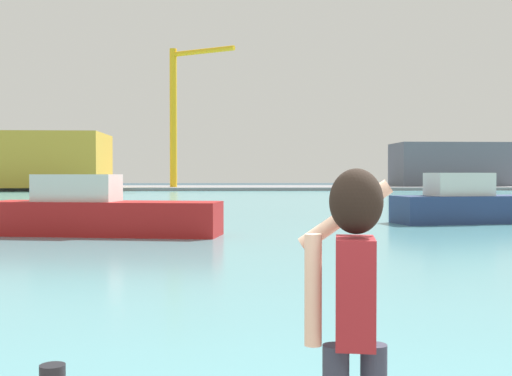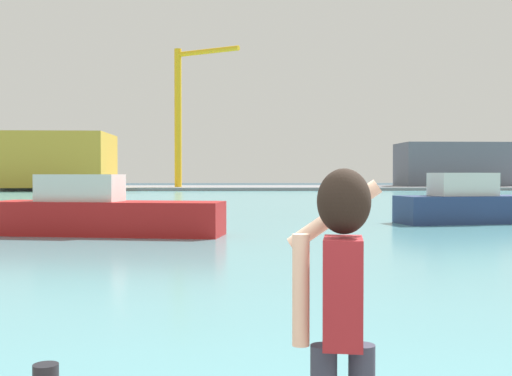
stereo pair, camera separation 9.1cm
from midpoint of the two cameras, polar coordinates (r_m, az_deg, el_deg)
name	(u,v)px [view 1 (the left image)]	position (r m, az deg, el deg)	size (l,w,h in m)	color
ground_plane	(233,201)	(53.10, -2.14, -1.17)	(220.00, 220.00, 0.00)	#334751
harbor_water	(232,200)	(55.09, -2.18, -1.08)	(140.00, 100.00, 0.02)	#599EA8
far_shore_dock	(227,188)	(95.07, -2.62, 0.02)	(140.00, 20.00, 0.45)	gray
person_photographer	(353,298)	(3.38, 7.96, -9.76)	(0.53, 0.56, 1.74)	#2D3342
boat_moored	(100,213)	(23.68, -13.96, -2.20)	(8.60, 3.52, 2.21)	#B21919
boat_moored_2	(475,205)	(30.53, 19.00, -1.43)	(8.05, 3.38, 2.28)	navy
warehouse_left	(55,160)	(92.53, -17.67, 2.39)	(13.75, 12.83, 7.48)	gold
warehouse_right	(448,165)	(102.87, 16.88, 2.03)	(16.63, 8.82, 6.62)	slate
port_crane	(179,105)	(89.91, -6.97, 7.42)	(9.11, 5.94, 19.42)	yellow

